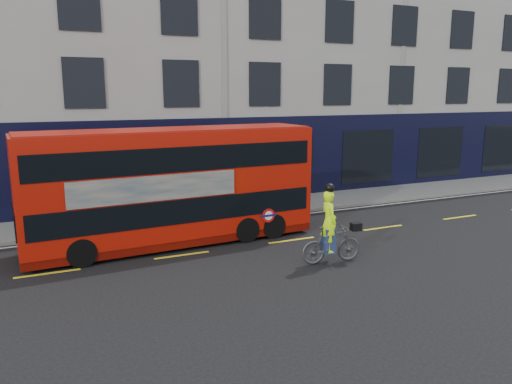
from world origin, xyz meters
TOP-DOWN VIEW (x-y plane):
  - ground at (0.00, 0.00)m, footprint 120.00×120.00m
  - pavement at (0.00, 6.50)m, footprint 60.00×3.00m
  - kerb at (0.00, 5.00)m, footprint 60.00×0.12m
  - building_terrace at (0.00, 12.94)m, footprint 50.00×10.07m
  - road_edge_line at (0.00, 4.70)m, footprint 58.00×0.10m
  - lane_dashes at (0.00, 1.50)m, footprint 58.00×0.12m
  - bus at (-3.85, 2.86)m, footprint 9.93×2.77m
  - cyclist at (-0.05, -1.07)m, footprint 1.99×0.77m

SIDE VIEW (x-z plane):
  - ground at x=0.00m, z-range 0.00..0.00m
  - road_edge_line at x=0.00m, z-range 0.00..0.01m
  - lane_dashes at x=0.00m, z-range 0.00..0.01m
  - pavement at x=0.00m, z-range 0.00..0.12m
  - kerb at x=0.00m, z-range 0.00..0.13m
  - cyclist at x=-0.05m, z-range -0.41..2.08m
  - bus at x=-3.85m, z-range 0.05..4.01m
  - building_terrace at x=0.00m, z-range -0.01..14.99m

